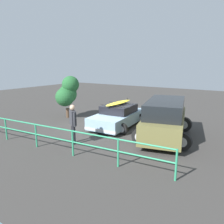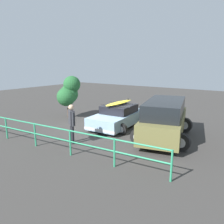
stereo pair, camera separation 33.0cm
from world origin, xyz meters
name	(u,v)px [view 1 (the left image)]	position (x,y,z in m)	size (l,w,h in m)	color
ground_plane	(107,126)	(0.00, 0.00, -0.01)	(44.00, 44.00, 0.02)	#383533
sedan_car	(118,116)	(-0.53, -0.40, 0.59)	(2.56, 4.09, 1.52)	#8CADC6
suv_car	(165,119)	(-3.50, 0.11, 0.96)	(3.15, 4.93, 1.86)	brown
person_bystander	(73,121)	(-0.32, 3.14, 1.07)	(0.60, 0.45, 1.79)	black
railing_fence	(53,135)	(-0.24, 4.24, 0.70)	(9.97, 0.84, 1.04)	#2D9366
bush_near_left	(67,93)	(3.34, -0.31, 1.66)	(1.56, 1.66, 2.78)	#4C3828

